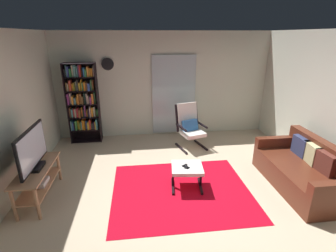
{
  "coord_description": "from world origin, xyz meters",
  "views": [
    {
      "loc": [
        -0.66,
        -3.36,
        2.5
      ],
      "look_at": [
        -0.17,
        0.65,
        1.02
      ],
      "focal_mm": 26.71,
      "sensor_mm": 36.0,
      "label": 1
    }
  ],
  "objects_px": {
    "television": "(32,150)",
    "ottoman": "(187,170)",
    "wall_clock": "(108,64)",
    "tv_remote": "(186,166)",
    "cell_phone": "(186,167)",
    "bookshelf_near_tv": "(83,101)",
    "tv_stand": "(38,179)",
    "lounge_armchair": "(190,125)",
    "leather_sofa": "(304,171)"
  },
  "relations": [
    {
      "from": "lounge_armchair",
      "to": "leather_sofa",
      "type": "bearing_deg",
      "value": -49.37
    },
    {
      "from": "ottoman",
      "to": "wall_clock",
      "type": "distance_m",
      "value": 3.28
    },
    {
      "from": "bookshelf_near_tv",
      "to": "tv_remote",
      "type": "bearing_deg",
      "value": -48.5
    },
    {
      "from": "television",
      "to": "bookshelf_near_tv",
      "type": "height_order",
      "value": "bookshelf_near_tv"
    },
    {
      "from": "ottoman",
      "to": "bookshelf_near_tv",
      "type": "bearing_deg",
      "value": 131.93
    },
    {
      "from": "lounge_armchair",
      "to": "bookshelf_near_tv",
      "type": "bearing_deg",
      "value": 165.79
    },
    {
      "from": "ottoman",
      "to": "wall_clock",
      "type": "height_order",
      "value": "wall_clock"
    },
    {
      "from": "leather_sofa",
      "to": "cell_phone",
      "type": "height_order",
      "value": "leather_sofa"
    },
    {
      "from": "tv_stand",
      "to": "wall_clock",
      "type": "height_order",
      "value": "wall_clock"
    },
    {
      "from": "lounge_armchair",
      "to": "wall_clock",
      "type": "distance_m",
      "value": 2.41
    },
    {
      "from": "bookshelf_near_tv",
      "to": "tv_remote",
      "type": "xyz_separation_m",
      "value": [
        2.06,
        -2.33,
        -0.6
      ]
    },
    {
      "from": "tv_remote",
      "to": "cell_phone",
      "type": "height_order",
      "value": "tv_remote"
    },
    {
      "from": "tv_stand",
      "to": "tv_remote",
      "type": "distance_m",
      "value": 2.38
    },
    {
      "from": "leather_sofa",
      "to": "bookshelf_near_tv",
      "type": "bearing_deg",
      "value": 148.39
    },
    {
      "from": "leather_sofa",
      "to": "cell_phone",
      "type": "relative_size",
      "value": 12.55
    },
    {
      "from": "television",
      "to": "lounge_armchair",
      "type": "xyz_separation_m",
      "value": [
        2.79,
        1.69,
        -0.32
      ]
    },
    {
      "from": "tv_stand",
      "to": "bookshelf_near_tv",
      "type": "bearing_deg",
      "value": 82.13
    },
    {
      "from": "wall_clock",
      "to": "lounge_armchair",
      "type": "bearing_deg",
      "value": -24.11
    },
    {
      "from": "tv_stand",
      "to": "tv_remote",
      "type": "height_order",
      "value": "tv_stand"
    },
    {
      "from": "leather_sofa",
      "to": "ottoman",
      "type": "bearing_deg",
      "value": 174.24
    },
    {
      "from": "bookshelf_near_tv",
      "to": "lounge_armchair",
      "type": "height_order",
      "value": "bookshelf_near_tv"
    },
    {
      "from": "bookshelf_near_tv",
      "to": "lounge_armchair",
      "type": "relative_size",
      "value": 1.87
    },
    {
      "from": "television",
      "to": "wall_clock",
      "type": "height_order",
      "value": "wall_clock"
    },
    {
      "from": "cell_phone",
      "to": "ottoman",
      "type": "bearing_deg",
      "value": 3.73
    },
    {
      "from": "bookshelf_near_tv",
      "to": "tv_stand",
      "type": "bearing_deg",
      "value": -97.87
    },
    {
      "from": "television",
      "to": "ottoman",
      "type": "xyz_separation_m",
      "value": [
        2.4,
        -0.0,
        -0.51
      ]
    },
    {
      "from": "bookshelf_near_tv",
      "to": "lounge_armchair",
      "type": "distance_m",
      "value": 2.6
    },
    {
      "from": "cell_phone",
      "to": "tv_remote",
      "type": "bearing_deg",
      "value": 35.77
    },
    {
      "from": "cell_phone",
      "to": "wall_clock",
      "type": "height_order",
      "value": "wall_clock"
    },
    {
      "from": "bookshelf_near_tv",
      "to": "tv_remote",
      "type": "distance_m",
      "value": 3.17
    },
    {
      "from": "ottoman",
      "to": "tv_stand",
      "type": "bearing_deg",
      "value": -179.99
    },
    {
      "from": "lounge_armchair",
      "to": "wall_clock",
      "type": "height_order",
      "value": "wall_clock"
    },
    {
      "from": "tv_stand",
      "to": "television",
      "type": "bearing_deg",
      "value": 34.97
    },
    {
      "from": "tv_remote",
      "to": "tv_stand",
      "type": "bearing_deg",
      "value": -166.03
    },
    {
      "from": "cell_phone",
      "to": "leather_sofa",
      "type": "bearing_deg",
      "value": -37.62
    },
    {
      "from": "lounge_armchair",
      "to": "ottoman",
      "type": "xyz_separation_m",
      "value": [
        -0.39,
        -1.7,
        -0.2
      ]
    },
    {
      "from": "tv_remote",
      "to": "ottoman",
      "type": "bearing_deg",
      "value": 34.15
    },
    {
      "from": "bookshelf_near_tv",
      "to": "leather_sofa",
      "type": "relative_size",
      "value": 1.09
    },
    {
      "from": "ottoman",
      "to": "tv_remote",
      "type": "height_order",
      "value": "tv_remote"
    },
    {
      "from": "bookshelf_near_tv",
      "to": "ottoman",
      "type": "distance_m",
      "value": 3.19
    },
    {
      "from": "lounge_armchair",
      "to": "ottoman",
      "type": "bearing_deg",
      "value": -102.88
    },
    {
      "from": "tv_stand",
      "to": "lounge_armchair",
      "type": "height_order",
      "value": "lounge_armchair"
    },
    {
      "from": "bookshelf_near_tv",
      "to": "ottoman",
      "type": "bearing_deg",
      "value": -48.07
    },
    {
      "from": "lounge_armchair",
      "to": "tv_stand",
      "type": "bearing_deg",
      "value": -148.75
    },
    {
      "from": "tv_stand",
      "to": "cell_phone",
      "type": "height_order",
      "value": "tv_stand"
    },
    {
      "from": "tv_stand",
      "to": "ottoman",
      "type": "relative_size",
      "value": 2.04
    },
    {
      "from": "tv_remote",
      "to": "wall_clock",
      "type": "relative_size",
      "value": 0.5
    },
    {
      "from": "tv_stand",
      "to": "ottoman",
      "type": "xyz_separation_m",
      "value": [
        2.41,
        0.0,
        -0.01
      ]
    },
    {
      "from": "tv_stand",
      "to": "lounge_armchair",
      "type": "relative_size",
      "value": 1.14
    },
    {
      "from": "leather_sofa",
      "to": "lounge_armchair",
      "type": "relative_size",
      "value": 1.72
    }
  ]
}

